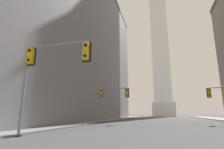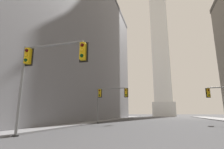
% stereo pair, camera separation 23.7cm
% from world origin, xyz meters
% --- Properties ---
extents(sidewalk_left, '(5.00, 91.54, 0.15)m').
position_xyz_m(sidewalk_left, '(-12.05, 27.46, 0.07)').
color(sidewalk_left, slate).
rests_on(sidewalk_left, ground_plane).
extents(building_left, '(21.48, 57.41, 33.78)m').
position_xyz_m(building_left, '(-22.36, 31.39, 16.90)').
color(building_left, slate).
rests_on(building_left, ground_plane).
extents(obelisk, '(8.94, 8.94, 71.90)m').
position_xyz_m(obelisk, '(0.00, 76.29, 34.54)').
color(obelisk, silver).
rests_on(obelisk, ground_plane).
extents(traffic_light_near_left, '(4.89, 0.52, 5.97)m').
position_xyz_m(traffic_light_near_left, '(-7.81, 9.28, 4.55)').
color(traffic_light_near_left, slate).
rests_on(traffic_light_near_left, ground_plane).
extents(traffic_light_mid_left, '(4.74, 0.52, 5.05)m').
position_xyz_m(traffic_light_mid_left, '(-7.97, 24.27, 3.84)').
color(traffic_light_mid_left, slate).
rests_on(traffic_light_mid_left, ground_plane).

